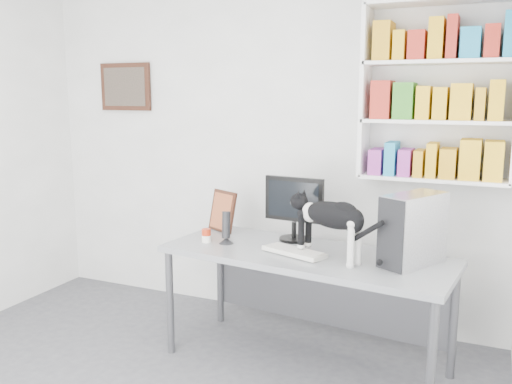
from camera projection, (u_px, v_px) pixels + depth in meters
room at (99, 193)px, 2.68m from camera, size 4.01×4.01×2.70m
bookshelf at (438, 92)px, 3.71m from camera, size 1.03×0.28×1.24m
wall_art at (125, 87)px, 4.88m from camera, size 0.52×0.04×0.42m
desk at (305, 309)px, 3.66m from camera, size 1.99×0.96×0.80m
monitor at (294, 208)px, 3.85m from camera, size 0.46×0.24×0.47m
keyboard at (294, 252)px, 3.55m from camera, size 0.46×0.29×0.03m
pc_tower at (413, 229)px, 3.31m from camera, size 0.38×0.48×0.44m
speaker at (226, 227)px, 3.79m from camera, size 0.13×0.13×0.24m
leaning_print at (223, 210)px, 4.13m from camera, size 0.28×0.21×0.32m
soup_can at (206, 236)px, 3.84m from camera, size 0.08×0.08×0.10m
cat at (331, 230)px, 3.40m from camera, size 0.66×0.39×0.39m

